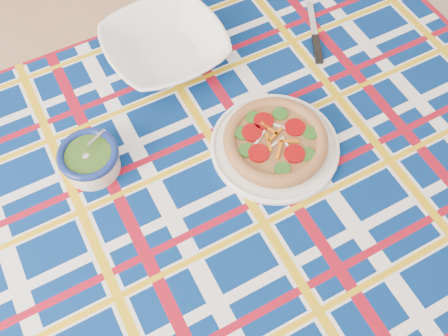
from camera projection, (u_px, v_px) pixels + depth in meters
floor at (107, 245)px, 1.98m from camera, size 4.00×4.00×0.00m
dining_table at (198, 199)px, 1.25m from camera, size 1.90×1.35×0.82m
tablecloth at (197, 194)px, 1.23m from camera, size 1.94×1.39×0.12m
main_focaccia_plate at (276, 141)px, 1.20m from camera, size 0.37×0.37×0.06m
pesto_bowl at (90, 158)px, 1.16m from camera, size 0.16×0.16×0.09m
serving_bowl at (165, 47)px, 1.34m from camera, size 0.35×0.35×0.08m
table_knife at (313, 20)px, 1.44m from camera, size 0.17×0.22×0.01m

